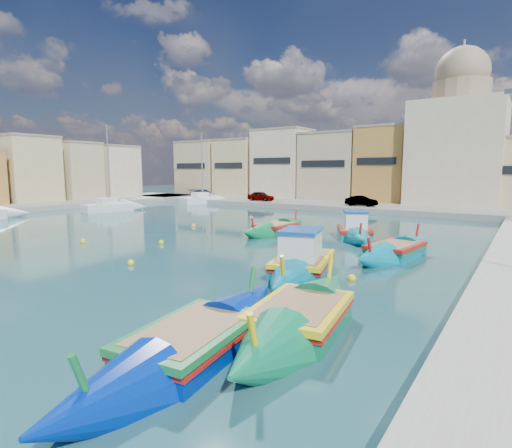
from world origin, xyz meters
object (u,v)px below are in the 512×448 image
Objects in this scene: luzzu_turquoise_cabin at (303,265)px; luzzu_cyan_south at (300,320)px; luzzu_blue_cabin at (354,233)px; luzzu_blue_south at (192,345)px; yacht_north at (210,200)px; yacht_midnorth at (121,207)px; church_block at (458,139)px; luzzu_green at (276,229)px; luzzu_cyan_mid at (395,252)px.

luzzu_cyan_south is at bearing -62.76° from luzzu_turquoise_cabin.
luzzu_cyan_south is at bearing -74.38° from luzzu_blue_cabin.
luzzu_blue_cabin reaches higher than luzzu_blue_south.
luzzu_turquoise_cabin is at bearing -43.13° from yacht_north.
yacht_midnorth is at bearing 150.52° from luzzu_cyan_south.
church_block is 1.86× the size of luzzu_turquoise_cabin.
luzzu_green is (-5.58, -1.25, -0.08)m from luzzu_blue_cabin.
yacht_north is at bearing 86.04° from yacht_midnorth.
yacht_north is (-30.14, -10.42, -8.00)m from church_block.
church_block is 2.32× the size of luzzu_green.
luzzu_cyan_mid is at bearing 67.42° from luzzu_turquoise_cabin.
yacht_midnorth is at bearing -93.96° from yacht_north.
yacht_midnorth is at bearing 170.72° from luzzu_green.
yacht_midnorth reaches higher than luzzu_blue_south.
church_block is 28.73m from luzzu_blue_cabin.
luzzu_cyan_mid is 38.64m from yacht_north.
yacht_north reaches higher than luzzu_cyan_mid.
luzzu_blue_cabin is 0.79× the size of yacht_north.
yacht_midnorth reaches higher than luzzu_cyan_mid.
luzzu_blue_cabin is 32.72m from yacht_north.
luzzu_turquoise_cabin is at bearing -90.96° from church_block.
luzzu_blue_south reaches higher than luzzu_green.
luzzu_cyan_mid is 0.86× the size of yacht_midnorth.
luzzu_cyan_south is (2.98, -5.80, -0.09)m from luzzu_turquoise_cabin.
luzzu_turquoise_cabin reaches higher than luzzu_cyan_mid.
yacht_north is at bearing 136.87° from luzzu_turquoise_cabin.
yacht_midnorth reaches higher than luzzu_green.
yacht_north is at bearing 134.18° from luzzu_cyan_south.
luzzu_turquoise_cabin is 40.43m from yacht_north.
yacht_midnorth is (-33.50, 18.93, 0.12)m from luzzu_cyan_south.
church_block reaches higher than luzzu_blue_cabin.
luzzu_green is at bearing 123.89° from luzzu_cyan_south.
luzzu_cyan_south is 0.88× the size of yacht_midnorth.
luzzu_turquoise_cabin is 6.46m from luzzu_cyan_mid.
yacht_north is at bearing 130.42° from luzzu_blue_south.
luzzu_cyan_mid is at bearing -12.27° from yacht_midnorth.
luzzu_blue_south is 38.82m from yacht_midnorth.
church_block is at bearing 93.29° from luzzu_cyan_mid.
luzzu_blue_cabin is at bearing -94.63° from church_block.
luzzu_green is 28.88m from yacht_north.
luzzu_blue_cabin is 29.03m from yacht_midnorth.
luzzu_cyan_mid is 14.79m from luzzu_blue_south.
luzzu_green is 0.90× the size of luzzu_cyan_south.
luzzu_cyan_mid is at bearing -19.20° from luzzu_green.
luzzu_turquoise_cabin reaches higher than luzzu_blue_south.
yacht_midnorth is at bearing 156.71° from luzzu_turquoise_cabin.
luzzu_cyan_mid is 0.98× the size of luzzu_cyan_south.
church_block is 2.08× the size of luzzu_cyan_south.
yacht_midnorth is (-30.51, 13.14, 0.02)m from luzzu_turquoise_cabin.
luzzu_turquoise_cabin is at bearing -112.58° from luzzu_cyan_mid.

